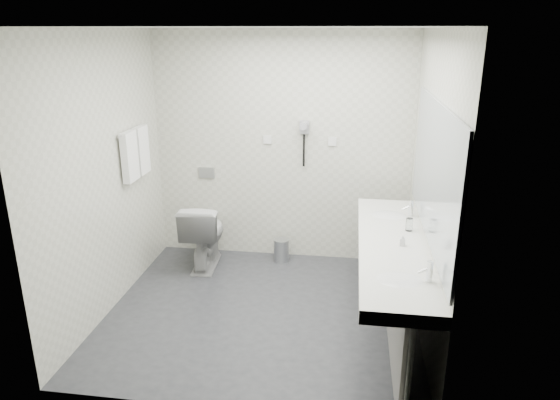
# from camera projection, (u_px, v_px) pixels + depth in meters

# --- Properties ---
(floor) EXTENTS (2.80, 2.80, 0.00)m
(floor) POSITION_uv_depth(u_px,v_px,m) (262.00, 312.00, 4.73)
(floor) COLOR #2C2D32
(floor) RESTS_ON ground
(ceiling) EXTENTS (2.80, 2.80, 0.00)m
(ceiling) POSITION_uv_depth(u_px,v_px,m) (258.00, 27.00, 3.93)
(ceiling) COLOR silver
(ceiling) RESTS_ON wall_back
(wall_back) EXTENTS (2.80, 0.00, 2.80)m
(wall_back) POSITION_uv_depth(u_px,v_px,m) (281.00, 149.00, 5.55)
(wall_back) COLOR beige
(wall_back) RESTS_ON floor
(wall_front) EXTENTS (2.80, 0.00, 2.80)m
(wall_front) POSITION_uv_depth(u_px,v_px,m) (222.00, 243.00, 3.11)
(wall_front) COLOR beige
(wall_front) RESTS_ON floor
(wall_left) EXTENTS (0.00, 2.60, 2.60)m
(wall_left) POSITION_uv_depth(u_px,v_px,m) (105.00, 176.00, 4.52)
(wall_left) COLOR beige
(wall_left) RESTS_ON floor
(wall_right) EXTENTS (0.00, 2.60, 2.60)m
(wall_right) POSITION_uv_depth(u_px,v_px,m) (429.00, 189.00, 4.14)
(wall_right) COLOR beige
(wall_right) RESTS_ON floor
(vanity_counter) EXTENTS (0.55, 2.20, 0.10)m
(vanity_counter) POSITION_uv_depth(u_px,v_px,m) (393.00, 248.00, 4.13)
(vanity_counter) COLOR silver
(vanity_counter) RESTS_ON floor
(vanity_panel) EXTENTS (0.03, 2.15, 0.75)m
(vanity_panel) POSITION_uv_depth(u_px,v_px,m) (392.00, 295.00, 4.27)
(vanity_panel) COLOR gray
(vanity_panel) RESTS_ON floor
(vanity_post_near) EXTENTS (0.06, 0.06, 0.75)m
(vanity_post_near) POSITION_uv_depth(u_px,v_px,m) (407.00, 374.00, 3.29)
(vanity_post_near) COLOR silver
(vanity_post_near) RESTS_ON floor
(vanity_post_far) EXTENTS (0.06, 0.06, 0.75)m
(vanity_post_far) POSITION_uv_depth(u_px,v_px,m) (389.00, 246.00, 5.24)
(vanity_post_far) COLOR silver
(vanity_post_far) RESTS_ON floor
(mirror) EXTENTS (0.02, 2.20, 1.05)m
(mirror) POSITION_uv_depth(u_px,v_px,m) (433.00, 172.00, 3.89)
(mirror) COLOR #B2BCC6
(mirror) RESTS_ON wall_right
(basin_near) EXTENTS (0.40, 0.31, 0.05)m
(basin_near) POSITION_uv_depth(u_px,v_px,m) (399.00, 282.00, 3.51)
(basin_near) COLOR silver
(basin_near) RESTS_ON vanity_counter
(basin_far) EXTENTS (0.40, 0.31, 0.05)m
(basin_far) POSITION_uv_depth(u_px,v_px,m) (388.00, 217.00, 4.73)
(basin_far) COLOR silver
(basin_far) RESTS_ON vanity_counter
(faucet_near) EXTENTS (0.04, 0.04, 0.15)m
(faucet_near) POSITION_uv_depth(u_px,v_px,m) (430.00, 272.00, 3.46)
(faucet_near) COLOR silver
(faucet_near) RESTS_ON vanity_counter
(faucet_far) EXTENTS (0.04, 0.04, 0.15)m
(faucet_far) POSITION_uv_depth(u_px,v_px,m) (411.00, 208.00, 4.68)
(faucet_far) COLOR silver
(faucet_far) RESTS_ON vanity_counter
(soap_bottle_a) EXTENTS (0.04, 0.04, 0.09)m
(soap_bottle_a) POSITION_uv_depth(u_px,v_px,m) (403.00, 240.00, 4.05)
(soap_bottle_a) COLOR silver
(soap_bottle_a) RESTS_ON vanity_counter
(glass_left) EXTENTS (0.07, 0.07, 0.11)m
(glass_left) POSITION_uv_depth(u_px,v_px,m) (409.00, 224.00, 4.35)
(glass_left) COLOR silver
(glass_left) RESTS_ON vanity_counter
(toilet) EXTENTS (0.46, 0.76, 0.74)m
(toilet) POSITION_uv_depth(u_px,v_px,m) (204.00, 234.00, 5.55)
(toilet) COLOR silver
(toilet) RESTS_ON floor
(flush_plate) EXTENTS (0.18, 0.02, 0.12)m
(flush_plate) POSITION_uv_depth(u_px,v_px,m) (207.00, 173.00, 5.75)
(flush_plate) COLOR #B2B5BA
(flush_plate) RESTS_ON wall_back
(pedal_bin) EXTENTS (0.21, 0.21, 0.24)m
(pedal_bin) POSITION_uv_depth(u_px,v_px,m) (281.00, 251.00, 5.74)
(pedal_bin) COLOR #B2B5BA
(pedal_bin) RESTS_ON floor
(bin_lid) EXTENTS (0.17, 0.17, 0.01)m
(bin_lid) POSITION_uv_depth(u_px,v_px,m) (281.00, 240.00, 5.69)
(bin_lid) COLOR #B2B5BA
(bin_lid) RESTS_ON pedal_bin
(towel_rail) EXTENTS (0.02, 0.62, 0.02)m
(towel_rail) POSITION_uv_depth(u_px,v_px,m) (133.00, 131.00, 4.93)
(towel_rail) COLOR silver
(towel_rail) RESTS_ON wall_left
(towel_near) EXTENTS (0.07, 0.24, 0.48)m
(towel_near) POSITION_uv_depth(u_px,v_px,m) (130.00, 157.00, 4.87)
(towel_near) COLOR white
(towel_near) RESTS_ON towel_rail
(towel_far) EXTENTS (0.07, 0.24, 0.48)m
(towel_far) POSITION_uv_depth(u_px,v_px,m) (141.00, 150.00, 5.13)
(towel_far) COLOR white
(towel_far) RESTS_ON towel_rail
(dryer_cradle) EXTENTS (0.10, 0.04, 0.14)m
(dryer_cradle) POSITION_uv_depth(u_px,v_px,m) (304.00, 127.00, 5.41)
(dryer_cradle) COLOR #939398
(dryer_cradle) RESTS_ON wall_back
(dryer_barrel) EXTENTS (0.08, 0.14, 0.08)m
(dryer_barrel) POSITION_uv_depth(u_px,v_px,m) (304.00, 125.00, 5.33)
(dryer_barrel) COLOR #939398
(dryer_barrel) RESTS_ON dryer_cradle
(dryer_cord) EXTENTS (0.02, 0.02, 0.35)m
(dryer_cord) POSITION_uv_depth(u_px,v_px,m) (304.00, 150.00, 5.48)
(dryer_cord) COLOR black
(dryer_cord) RESTS_ON dryer_cradle
(switch_plate_a) EXTENTS (0.09, 0.02, 0.09)m
(switch_plate_a) POSITION_uv_depth(u_px,v_px,m) (268.00, 140.00, 5.53)
(switch_plate_a) COLOR silver
(switch_plate_a) RESTS_ON wall_back
(switch_plate_b) EXTENTS (0.09, 0.02, 0.09)m
(switch_plate_b) POSITION_uv_depth(u_px,v_px,m) (332.00, 141.00, 5.43)
(switch_plate_b) COLOR silver
(switch_plate_b) RESTS_ON wall_back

